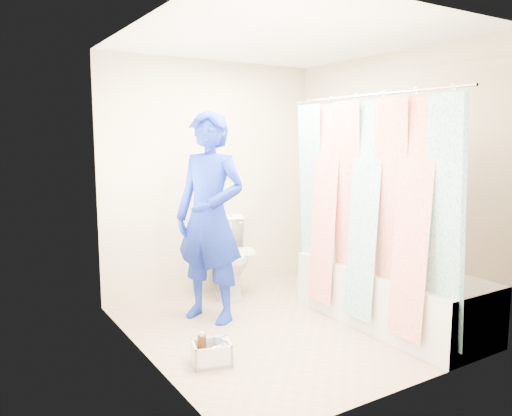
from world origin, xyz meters
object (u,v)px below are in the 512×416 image
toilet (228,256)px  plumber (210,217)px  bathtub (391,294)px  cleaning_caddy (213,354)px

toilet → plumber: 0.92m
bathtub → toilet: bearing=117.8°
bathtub → cleaning_caddy: bathtub is taller
bathtub → plumber: bearing=144.1°
toilet → plumber: (-0.49, -0.57, 0.53)m
toilet → cleaning_caddy: toilet is taller
plumber → toilet: bearing=109.7°
bathtub → toilet: toilet is taller
toilet → cleaning_caddy: size_ratio=2.50×
cleaning_caddy → toilet: bearing=73.3°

